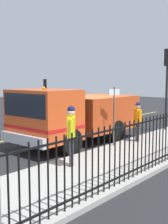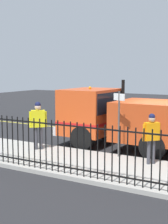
# 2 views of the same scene
# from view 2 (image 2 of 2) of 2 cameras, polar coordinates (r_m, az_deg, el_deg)

# --- Properties ---
(ground_plane) EXTENTS (57.78, 57.78, 0.00)m
(ground_plane) POSITION_cam_2_polar(r_m,az_deg,el_deg) (13.24, 13.38, -6.76)
(ground_plane) COLOR #232326
(ground_plane) RESTS_ON ground
(sidewalk_slab) EXTENTS (2.99, 26.26, 0.13)m
(sidewalk_slab) POSITION_cam_2_polar(r_m,az_deg,el_deg) (10.42, 8.47, -10.14)
(sidewalk_slab) COLOR #A3A099
(sidewalk_slab) RESTS_ON ground
(work_truck) EXTENTS (2.53, 6.04, 2.73)m
(work_truck) POSITION_cam_2_polar(r_m,az_deg,el_deg) (13.39, 6.90, -0.67)
(work_truck) COLOR #D84C1E
(work_truck) RESTS_ON ground
(worker_standing) EXTENTS (0.51, 0.54, 1.83)m
(worker_standing) POSITION_cam_2_polar(r_m,az_deg,el_deg) (12.75, -7.89, -1.44)
(worker_standing) COLOR yellow
(worker_standing) RESTS_ON sidewalk_slab
(pedestrian_distant) EXTENTS (0.48, 0.47, 1.65)m
(pedestrian_distant) POSITION_cam_2_polar(r_m,az_deg,el_deg) (10.91, 11.50, -3.59)
(pedestrian_distant) COLOR orange
(pedestrian_distant) RESTS_ON sidewalk_slab
(iron_fence) EXTENTS (0.04, 22.36, 1.56)m
(iron_fence) POSITION_cam_2_polar(r_m,az_deg,el_deg) (9.02, 5.49, -7.21)
(iron_fence) COLOR black
(iron_fence) RESTS_ON sidewalk_slab
(traffic_cone) EXTENTS (0.50, 0.50, 0.72)m
(traffic_cone) POSITION_cam_2_polar(r_m,az_deg,el_deg) (14.63, 14.06, -4.00)
(traffic_cone) COLOR orange
(traffic_cone) RESTS_ON ground
(street_sign) EXTENTS (0.19, 0.48, 2.30)m
(street_sign) POSITION_cam_2_polar(r_m,az_deg,el_deg) (11.60, 6.01, -0.69)
(street_sign) COLOR #4C4C4C
(street_sign) RESTS_ON sidewalk_slab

